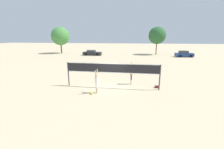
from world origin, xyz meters
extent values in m
plane|color=#C6B28C|center=(0.00, 0.00, 0.00)|extent=(200.00, 200.00, 0.00)
cylinder|color=#38383D|center=(-4.35, 0.00, 1.18)|extent=(0.11, 0.11, 2.36)
cylinder|color=#38383D|center=(4.35, 0.00, 1.18)|extent=(0.11, 0.11, 2.36)
cube|color=black|center=(0.00, 0.00, 1.91)|extent=(8.60, 0.02, 0.90)
cube|color=white|center=(0.00, 0.00, 2.33)|extent=(8.60, 0.03, 0.06)
cube|color=white|center=(0.00, 0.00, 1.48)|extent=(8.60, 0.03, 0.06)
cylinder|color=tan|center=(-1.09, -1.69, 0.23)|extent=(0.11, 0.11, 0.46)
cylinder|color=white|center=(-1.09, -1.69, 0.65)|extent=(0.12, 0.12, 0.38)
cylinder|color=tan|center=(-1.09, -1.49, 0.23)|extent=(0.11, 0.11, 0.46)
cylinder|color=white|center=(-1.09, -1.49, 0.65)|extent=(0.12, 0.12, 0.38)
cylinder|color=white|center=(-1.09, -1.59, 1.14)|extent=(0.28, 0.28, 0.60)
sphere|color=tan|center=(-1.09, -1.59, 1.55)|extent=(0.23, 0.23, 0.23)
cylinder|color=tan|center=(-1.09, -1.82, 1.73)|extent=(0.08, 0.22, 0.67)
cylinder|color=tan|center=(-1.09, -1.35, 1.73)|extent=(0.08, 0.22, 0.67)
cylinder|color=tan|center=(1.77, 1.48, 0.25)|extent=(0.11, 0.11, 0.50)
cylinder|color=black|center=(1.77, 1.48, 0.70)|extent=(0.12, 0.12, 0.41)
cylinder|color=tan|center=(1.77, 1.28, 0.25)|extent=(0.11, 0.11, 0.50)
cylinder|color=black|center=(1.77, 1.28, 0.70)|extent=(0.12, 0.12, 0.41)
cylinder|color=tan|center=(1.77, 1.38, 1.23)|extent=(0.28, 0.28, 0.64)
sphere|color=tan|center=(1.77, 1.38, 1.67)|extent=(0.25, 0.25, 0.25)
cylinder|color=tan|center=(1.77, 1.63, 1.87)|extent=(0.08, 0.23, 0.72)
cylinder|color=tan|center=(1.77, 1.14, 1.87)|extent=(0.08, 0.23, 0.72)
sphere|color=yellow|center=(-1.44, -2.00, 0.11)|extent=(0.21, 0.21, 0.21)
cube|color=maroon|center=(4.26, 0.58, 0.10)|extent=(0.39, 0.25, 0.21)
cube|color=#232328|center=(-9.07, 24.89, 0.49)|extent=(4.83, 1.93, 0.73)
cube|color=#2D333D|center=(-9.31, 24.89, 1.11)|extent=(2.19, 1.73, 0.49)
cylinder|color=black|center=(-7.60, 25.79, 0.32)|extent=(0.64, 0.23, 0.64)
cylinder|color=black|center=(-7.57, 24.06, 0.32)|extent=(0.64, 0.23, 0.64)
cylinder|color=black|center=(-10.57, 25.73, 0.32)|extent=(0.64, 0.23, 0.64)
cylinder|color=black|center=(-10.53, 23.99, 0.32)|extent=(0.64, 0.23, 0.64)
cube|color=navy|center=(13.83, 24.92, 0.53)|extent=(4.21, 2.17, 0.81)
cube|color=#2D333D|center=(13.62, 24.90, 1.22)|extent=(1.98, 1.79, 0.56)
cylinder|color=black|center=(14.99, 25.88, 0.32)|extent=(0.66, 0.29, 0.64)
cylinder|color=black|center=(15.16, 24.23, 0.32)|extent=(0.66, 0.29, 0.64)
cylinder|color=black|center=(12.49, 25.61, 0.32)|extent=(0.66, 0.29, 0.64)
cylinder|color=black|center=(12.66, 23.96, 0.32)|extent=(0.66, 0.29, 0.64)
cylinder|color=brown|center=(7.77, 29.26, 1.92)|extent=(0.25, 0.25, 3.85)
sphere|color=#285B2D|center=(7.77, 29.26, 5.10)|extent=(4.57, 4.57, 4.57)
cylinder|color=#4C3823|center=(-19.44, 28.29, 1.76)|extent=(0.34, 0.34, 3.51)
sphere|color=#42843D|center=(-19.44, 28.29, 4.93)|extent=(5.16, 5.16, 5.16)
camera|label=1|loc=(2.07, -13.48, 4.74)|focal=24.00mm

